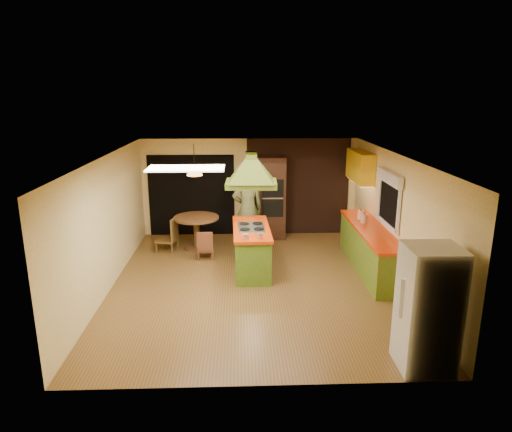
{
  "coord_description": "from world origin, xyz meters",
  "views": [
    {
      "loc": [
        -0.27,
        -8.31,
        3.65
      ],
      "look_at": [
        0.07,
        0.8,
        1.15
      ],
      "focal_mm": 32.0,
      "sensor_mm": 36.0,
      "label": 1
    }
  ],
  "objects_px": {
    "kitchen_island": "(251,249)",
    "dining_table": "(197,226)",
    "wall_oven": "(272,198)",
    "man": "(248,209)",
    "canister_large": "(361,215)",
    "refrigerator": "(428,308)"
  },
  "relations": [
    {
      "from": "man",
      "to": "dining_table",
      "type": "relative_size",
      "value": 1.88
    },
    {
      "from": "kitchen_island",
      "to": "dining_table",
      "type": "distance_m",
      "value": 1.87
    },
    {
      "from": "wall_oven",
      "to": "canister_large",
      "type": "xyz_separation_m",
      "value": [
        1.85,
        -1.66,
        -0.02
      ]
    },
    {
      "from": "kitchen_island",
      "to": "canister_large",
      "type": "height_order",
      "value": "canister_large"
    },
    {
      "from": "man",
      "to": "refrigerator",
      "type": "xyz_separation_m",
      "value": [
        2.31,
        -4.86,
        -0.14
      ]
    },
    {
      "from": "kitchen_island",
      "to": "canister_large",
      "type": "relative_size",
      "value": 9.73
    },
    {
      "from": "wall_oven",
      "to": "man",
      "type": "bearing_deg",
      "value": -120.81
    },
    {
      "from": "refrigerator",
      "to": "dining_table",
      "type": "height_order",
      "value": "refrigerator"
    },
    {
      "from": "kitchen_island",
      "to": "wall_oven",
      "type": "xyz_separation_m",
      "value": [
        0.58,
        2.25,
        0.57
      ]
    },
    {
      "from": "man",
      "to": "wall_oven",
      "type": "bearing_deg",
      "value": -136.58
    },
    {
      "from": "wall_oven",
      "to": "kitchen_island",
      "type": "bearing_deg",
      "value": -102.11
    },
    {
      "from": "man",
      "to": "wall_oven",
      "type": "height_order",
      "value": "wall_oven"
    },
    {
      "from": "kitchen_island",
      "to": "dining_table",
      "type": "bearing_deg",
      "value": 131.04
    },
    {
      "from": "man",
      "to": "canister_large",
      "type": "distance_m",
      "value": 2.57
    },
    {
      "from": "canister_large",
      "to": "man",
      "type": "bearing_deg",
      "value": 164.43
    },
    {
      "from": "kitchen_island",
      "to": "dining_table",
      "type": "xyz_separation_m",
      "value": [
        -1.26,
        1.38,
        0.09
      ]
    },
    {
      "from": "wall_oven",
      "to": "dining_table",
      "type": "height_order",
      "value": "wall_oven"
    },
    {
      "from": "man",
      "to": "dining_table",
      "type": "distance_m",
      "value": 1.29
    },
    {
      "from": "kitchen_island",
      "to": "canister_large",
      "type": "xyz_separation_m",
      "value": [
        2.43,
        0.59,
        0.54
      ]
    },
    {
      "from": "wall_oven",
      "to": "canister_large",
      "type": "distance_m",
      "value": 2.48
    },
    {
      "from": "man",
      "to": "wall_oven",
      "type": "distance_m",
      "value": 1.15
    },
    {
      "from": "wall_oven",
      "to": "dining_table",
      "type": "distance_m",
      "value": 2.09
    }
  ]
}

